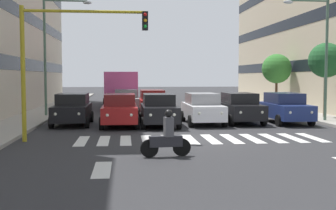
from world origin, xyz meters
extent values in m
plane|color=#2D2D30|center=(0.00, 0.00, 0.00)|extent=(180.00, 180.00, 0.00)
cube|color=silver|center=(-4.95, 0.00, 0.00)|extent=(0.45, 2.80, 0.01)
cube|color=silver|center=(-4.05, 0.00, 0.00)|extent=(0.45, 2.80, 0.01)
cube|color=silver|center=(-3.15, 0.00, 0.00)|extent=(0.45, 2.80, 0.01)
cube|color=silver|center=(-2.25, 0.00, 0.00)|extent=(0.45, 2.80, 0.01)
cube|color=silver|center=(-1.35, 0.00, 0.00)|extent=(0.45, 2.80, 0.01)
cube|color=silver|center=(-0.45, 0.00, 0.00)|extent=(0.45, 2.80, 0.01)
cube|color=silver|center=(0.45, 0.00, 0.00)|extent=(0.45, 2.80, 0.01)
cube|color=silver|center=(1.35, 0.00, 0.00)|extent=(0.45, 2.80, 0.01)
cube|color=silver|center=(2.25, 0.00, 0.00)|extent=(0.45, 2.80, 0.01)
cube|color=silver|center=(3.15, 0.00, 0.00)|extent=(0.45, 2.80, 0.01)
cube|color=silver|center=(4.05, 0.00, 0.00)|extent=(0.45, 2.80, 0.01)
cube|color=silver|center=(4.95, 0.00, 0.00)|extent=(0.45, 2.80, 0.01)
cube|color=silver|center=(3.83, 5.50, 0.00)|extent=(0.50, 2.20, 0.01)
cube|color=navy|center=(-5.87, -5.55, 0.72)|extent=(1.80, 4.40, 0.80)
cube|color=#1D2547|center=(-5.87, -5.75, 1.42)|extent=(1.58, 2.46, 0.60)
cylinder|color=black|center=(-6.77, -4.10, 0.32)|extent=(0.22, 0.64, 0.64)
cylinder|color=black|center=(-4.97, -4.10, 0.32)|extent=(0.22, 0.64, 0.64)
cylinder|color=black|center=(-6.77, -7.00, 0.32)|extent=(0.22, 0.64, 0.64)
cylinder|color=black|center=(-4.97, -7.00, 0.32)|extent=(0.22, 0.64, 0.64)
sphere|color=white|center=(-6.45, -3.40, 0.80)|extent=(0.18, 0.18, 0.18)
sphere|color=white|center=(-5.30, -3.40, 0.80)|extent=(0.18, 0.18, 0.18)
cube|color=black|center=(-3.35, -5.90, 0.72)|extent=(1.80, 4.40, 0.80)
cube|color=black|center=(-3.35, -6.10, 1.42)|extent=(1.58, 2.46, 0.60)
cylinder|color=black|center=(-4.25, -4.45, 0.32)|extent=(0.22, 0.64, 0.64)
cylinder|color=black|center=(-2.45, -4.45, 0.32)|extent=(0.22, 0.64, 0.64)
cylinder|color=black|center=(-4.25, -7.35, 0.32)|extent=(0.22, 0.64, 0.64)
cylinder|color=black|center=(-2.45, -7.35, 0.32)|extent=(0.22, 0.64, 0.64)
sphere|color=white|center=(-3.93, -3.75, 0.80)|extent=(0.18, 0.18, 0.18)
sphere|color=white|center=(-2.78, -3.75, 0.80)|extent=(0.18, 0.18, 0.18)
cube|color=silver|center=(-1.13, -5.60, 0.72)|extent=(1.80, 4.40, 0.80)
cube|color=gray|center=(-1.13, -5.80, 1.42)|extent=(1.58, 2.46, 0.60)
cylinder|color=black|center=(-2.03, -4.15, 0.32)|extent=(0.22, 0.64, 0.64)
cylinder|color=black|center=(-0.23, -4.15, 0.32)|extent=(0.22, 0.64, 0.64)
cylinder|color=black|center=(-2.03, -7.05, 0.32)|extent=(0.22, 0.64, 0.64)
cylinder|color=black|center=(-0.23, -7.05, 0.32)|extent=(0.22, 0.64, 0.64)
sphere|color=white|center=(-1.71, -3.45, 0.80)|extent=(0.18, 0.18, 0.18)
sphere|color=white|center=(-0.56, -3.45, 0.80)|extent=(0.18, 0.18, 0.18)
cube|color=black|center=(1.37, -4.95, 0.72)|extent=(1.80, 4.40, 0.80)
cube|color=black|center=(1.37, -5.15, 1.42)|extent=(1.58, 2.46, 0.60)
cylinder|color=black|center=(0.47, -3.49, 0.32)|extent=(0.22, 0.64, 0.64)
cylinder|color=black|center=(2.27, -3.49, 0.32)|extent=(0.22, 0.64, 0.64)
cylinder|color=black|center=(0.47, -6.40, 0.32)|extent=(0.22, 0.64, 0.64)
cylinder|color=black|center=(2.27, -6.40, 0.32)|extent=(0.22, 0.64, 0.64)
sphere|color=white|center=(0.79, -2.80, 0.80)|extent=(0.18, 0.18, 0.18)
sphere|color=white|center=(1.94, -2.80, 0.80)|extent=(0.18, 0.18, 0.18)
cube|color=maroon|center=(3.44, -5.03, 0.72)|extent=(1.80, 4.40, 0.80)
cube|color=maroon|center=(3.44, -5.23, 1.42)|extent=(1.58, 2.46, 0.60)
cylinder|color=black|center=(2.54, -3.58, 0.32)|extent=(0.22, 0.64, 0.64)
cylinder|color=black|center=(4.34, -3.58, 0.32)|extent=(0.22, 0.64, 0.64)
cylinder|color=black|center=(2.54, -6.49, 0.32)|extent=(0.22, 0.64, 0.64)
cylinder|color=black|center=(4.34, -6.49, 0.32)|extent=(0.22, 0.64, 0.64)
sphere|color=white|center=(2.87, -2.88, 0.80)|extent=(0.18, 0.18, 0.18)
sphere|color=white|center=(4.02, -2.88, 0.80)|extent=(0.18, 0.18, 0.18)
cube|color=black|center=(6.03, -5.92, 0.72)|extent=(1.80, 4.40, 0.80)
cube|color=black|center=(6.03, -6.12, 1.42)|extent=(1.58, 2.46, 0.60)
cylinder|color=black|center=(5.13, -4.47, 0.32)|extent=(0.22, 0.64, 0.64)
cylinder|color=black|center=(6.93, -4.47, 0.32)|extent=(0.22, 0.64, 0.64)
cylinder|color=black|center=(5.13, -7.37, 0.32)|extent=(0.22, 0.64, 0.64)
cylinder|color=black|center=(6.93, -7.37, 0.32)|extent=(0.22, 0.64, 0.64)
sphere|color=white|center=(5.45, -3.77, 0.80)|extent=(0.18, 0.18, 0.18)
sphere|color=white|center=(6.61, -3.77, 0.80)|extent=(0.18, 0.18, 0.18)
cube|color=#B2B7BC|center=(3.07, -13.53, 0.72)|extent=(1.80, 4.40, 0.80)
cube|color=slate|center=(3.07, -13.73, 1.42)|extent=(1.58, 2.46, 0.60)
cylinder|color=black|center=(2.17, -12.08, 0.32)|extent=(0.22, 0.64, 0.64)
cylinder|color=black|center=(3.97, -12.08, 0.32)|extent=(0.22, 0.64, 0.64)
cylinder|color=black|center=(2.17, -14.99, 0.32)|extent=(0.22, 0.64, 0.64)
cylinder|color=black|center=(3.97, -14.99, 0.32)|extent=(0.22, 0.64, 0.64)
sphere|color=white|center=(2.49, -11.38, 0.80)|extent=(0.18, 0.18, 0.18)
sphere|color=white|center=(3.64, -11.38, 0.80)|extent=(0.18, 0.18, 0.18)
cube|color=maroon|center=(1.28, -11.57, 0.72)|extent=(1.80, 4.40, 0.80)
cube|color=maroon|center=(1.28, -11.77, 1.42)|extent=(1.58, 2.46, 0.60)
cylinder|color=black|center=(0.38, -10.11, 0.32)|extent=(0.22, 0.64, 0.64)
cylinder|color=black|center=(2.18, -10.11, 0.32)|extent=(0.22, 0.64, 0.64)
cylinder|color=black|center=(0.38, -13.02, 0.32)|extent=(0.22, 0.64, 0.64)
cylinder|color=black|center=(2.18, -13.02, 0.32)|extent=(0.22, 0.64, 0.64)
sphere|color=white|center=(0.70, -9.42, 0.80)|extent=(0.18, 0.18, 0.18)
sphere|color=white|center=(1.85, -9.42, 0.80)|extent=(0.18, 0.18, 0.18)
cube|color=#DB5193|center=(3.44, -19.10, 1.75)|extent=(2.50, 10.50, 2.50)
cube|color=black|center=(3.44, -19.10, 2.30)|extent=(2.52, 9.87, 0.80)
cylinder|color=black|center=(2.19, -15.42, 0.50)|extent=(0.28, 1.00, 1.00)
cylinder|color=black|center=(4.69, -15.42, 0.50)|extent=(0.28, 1.00, 1.00)
cylinder|color=black|center=(2.19, -22.25, 0.50)|extent=(0.28, 1.00, 1.00)
cylinder|color=black|center=(4.69, -22.25, 0.50)|extent=(0.28, 1.00, 1.00)
cylinder|color=black|center=(2.39, 3.85, 0.30)|extent=(0.61, 0.17, 0.60)
cylinder|color=black|center=(1.29, 3.72, 0.30)|extent=(0.61, 0.17, 0.60)
cube|color=#232328|center=(1.84, 3.78, 0.52)|extent=(1.12, 0.37, 0.36)
cube|color=#4C4C51|center=(1.74, 3.77, 1.00)|extent=(0.32, 0.39, 0.64)
sphere|color=black|center=(1.74, 3.77, 1.44)|extent=(0.26, 0.26, 0.26)
cylinder|color=#AD991E|center=(7.27, -0.11, 2.75)|extent=(0.18, 0.18, 5.50)
cylinder|color=#AD991E|center=(4.79, -0.11, 5.30)|extent=(4.95, 0.12, 0.12)
cube|color=black|center=(2.32, -0.11, 4.95)|extent=(0.24, 0.28, 0.76)
sphere|color=red|center=(2.32, 0.04, 5.19)|extent=(0.14, 0.14, 0.14)
sphere|color=orange|center=(2.32, 0.04, 4.95)|extent=(0.14, 0.14, 0.14)
sphere|color=green|center=(2.32, 0.04, 4.71)|extent=(0.14, 0.14, 0.14)
cylinder|color=#4C6B56|center=(-8.27, -5.60, 3.60)|extent=(0.16, 0.16, 6.91)
cylinder|color=#4C6B56|center=(-7.11, -5.60, 6.91)|extent=(2.31, 0.10, 0.10)
ellipsoid|color=#B7BCC1|center=(-5.95, -5.60, 6.81)|extent=(0.56, 0.28, 0.20)
cylinder|color=#4C6B56|center=(8.27, -10.46, 3.90)|extent=(0.16, 0.16, 7.50)
cylinder|color=#4C6B56|center=(6.90, -10.46, 7.50)|extent=(2.73, 0.10, 0.10)
ellipsoid|color=#B7BCC1|center=(5.54, -10.46, 7.40)|extent=(0.56, 0.28, 0.20)
cylinder|color=#513823|center=(-9.16, -7.46, 1.58)|extent=(0.20, 0.20, 2.86)
sphere|color=#235B2D|center=(-9.16, -7.46, 3.65)|extent=(2.15, 2.15, 2.15)
cylinder|color=#513823|center=(-8.93, -15.34, 1.36)|extent=(0.20, 0.20, 2.42)
sphere|color=#387F33|center=(-8.93, -15.34, 3.28)|extent=(2.35, 2.35, 2.35)
camera|label=1|loc=(3.17, 17.60, 2.66)|focal=45.36mm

